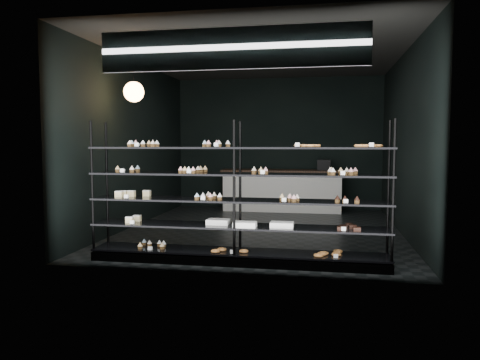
# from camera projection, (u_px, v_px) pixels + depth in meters

# --- Properties ---
(room) EXTENTS (5.01, 6.01, 3.20)m
(room) POSITION_uv_depth(u_px,v_px,m) (262.00, 144.00, 8.59)
(room) COLOR black
(room) RESTS_ON ground
(display_shelf) EXTENTS (4.00, 0.50, 1.91)m
(display_shelf) POSITION_uv_depth(u_px,v_px,m) (235.00, 217.00, 6.27)
(display_shelf) COLOR black
(display_shelf) RESTS_ON room
(signage) EXTENTS (3.30, 0.05, 0.50)m
(signage) POSITION_uv_depth(u_px,v_px,m) (231.00, 48.00, 5.62)
(signage) COLOR #0D1343
(signage) RESTS_ON room
(pendant_lamp) EXTENTS (0.33, 0.33, 0.89)m
(pendant_lamp) POSITION_uv_depth(u_px,v_px,m) (134.00, 92.00, 7.65)
(pendant_lamp) COLOR black
(pendant_lamp) RESTS_ON room
(service_counter) EXTENTS (2.86, 0.65, 1.23)m
(service_counter) POSITION_uv_depth(u_px,v_px,m) (283.00, 190.00, 11.10)
(service_counter) COLOR silver
(service_counter) RESTS_ON room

